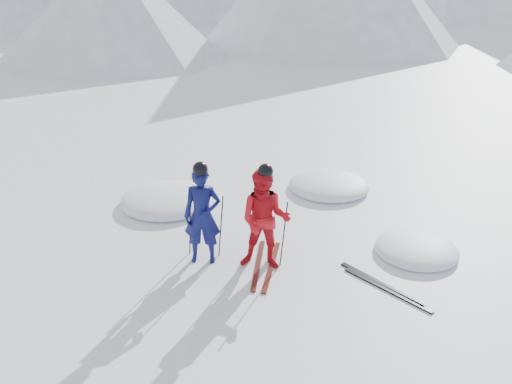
# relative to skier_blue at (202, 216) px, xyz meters

# --- Properties ---
(ground) EXTENTS (160.00, 160.00, 0.00)m
(ground) POSITION_rel_skier_blue_xyz_m (2.58, 0.27, -0.89)
(ground) COLOR white
(ground) RESTS_ON ground
(skier_blue) EXTENTS (0.73, 0.56, 1.78)m
(skier_blue) POSITION_rel_skier_blue_xyz_m (0.00, 0.00, 0.00)
(skier_blue) COLOR #0C1049
(skier_blue) RESTS_ON ground
(skier_red) EXTENTS (0.96, 0.79, 1.83)m
(skier_red) POSITION_rel_skier_blue_xyz_m (1.11, 0.07, 0.02)
(skier_red) COLOR red
(skier_red) RESTS_ON ground
(pole_blue_left) EXTENTS (0.12, 0.08, 1.19)m
(pole_blue_left) POSITION_rel_skier_blue_xyz_m (-0.30, 0.15, -0.30)
(pole_blue_left) COLOR black
(pole_blue_left) RESTS_ON ground
(pole_blue_right) EXTENTS (0.12, 0.07, 1.19)m
(pole_blue_right) POSITION_rel_skier_blue_xyz_m (0.25, 0.25, -0.30)
(pole_blue_right) COLOR black
(pole_blue_right) RESTS_ON ground
(pole_red_left) EXTENTS (0.12, 0.10, 1.22)m
(pole_red_left) POSITION_rel_skier_blue_xyz_m (0.81, 0.32, -0.28)
(pole_red_left) COLOR black
(pole_red_left) RESTS_ON ground
(pole_red_right) EXTENTS (0.12, 0.09, 1.22)m
(pole_red_right) POSITION_rel_skier_blue_xyz_m (1.41, 0.22, -0.28)
(pole_red_right) COLOR black
(pole_red_right) RESTS_ON ground
(ski_worn_left) EXTENTS (0.35, 1.69, 0.03)m
(ski_worn_left) POSITION_rel_skier_blue_xyz_m (0.99, 0.07, -0.88)
(ski_worn_left) COLOR black
(ski_worn_left) RESTS_ON ground
(ski_worn_right) EXTENTS (0.23, 1.70, 0.03)m
(ski_worn_right) POSITION_rel_skier_blue_xyz_m (1.23, 0.07, -0.88)
(ski_worn_right) COLOR black
(ski_worn_right) RESTS_ON ground
(ski_loose_a) EXTENTS (1.44, 1.05, 0.03)m
(ski_loose_a) POSITION_rel_skier_blue_xyz_m (3.13, 0.00, -0.88)
(ski_loose_a) COLOR black
(ski_loose_a) RESTS_ON ground
(ski_loose_b) EXTENTS (1.47, 1.00, 0.03)m
(ski_loose_b) POSITION_rel_skier_blue_xyz_m (3.23, -0.15, -0.88)
(ski_loose_b) COLOR black
(ski_loose_b) RESTS_ON ground
(snow_lumps) EXTENTS (9.75, 6.58, 0.45)m
(snow_lumps) POSITION_rel_skier_blue_xyz_m (1.01, 2.26, -0.89)
(snow_lumps) COLOR white
(snow_lumps) RESTS_ON ground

